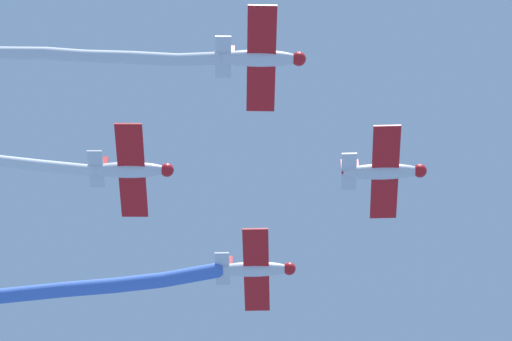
{
  "coord_description": "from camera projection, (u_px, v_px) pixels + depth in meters",
  "views": [
    {
      "loc": [
        -32.81,
        13.85,
        4.19
      ],
      "look_at": [
        1.23,
        -4.53,
        56.01
      ],
      "focal_mm": 80.7,
      "sensor_mm": 36.0,
      "label": 1
    }
  ],
  "objects": [
    {
      "name": "airplane_right_wing",
      "position": [
        261.0,
        58.0,
        60.72
      ],
      "size": [
        6.45,
        5.03,
        1.64
      ],
      "rotation": [
        0.0,
        0.0,
        4.23
      ],
      "color": "white"
    },
    {
      "name": "smoke_trail_right_wing",
      "position": [
        45.0,
        56.0,
        60.5
      ],
      "size": [
        9.1,
        16.67,
        1.49
      ],
      "color": "white"
    },
    {
      "name": "airplane_left_wing",
      "position": [
        256.0,
        269.0,
        68.69
      ],
      "size": [
        6.39,
        5.02,
        1.64
      ],
      "rotation": [
        0.0,
        0.0,
        4.2
      ],
      "color": "white"
    },
    {
      "name": "smoke_trail_left_wing",
      "position": [
        63.0,
        290.0,
        68.25
      ],
      "size": [
        10.88,
        16.36,
        2.84
      ],
      "color": "#4C75DB"
    },
    {
      "name": "airplane_lead",
      "position": [
        384.0,
        171.0,
        64.82
      ],
      "size": [
        6.38,
        5.03,
        1.64
      ],
      "rotation": [
        0.0,
        0.0,
        4.19
      ],
      "color": "white"
    },
    {
      "name": "airplane_slot",
      "position": [
        131.0,
        170.0,
        64.51
      ],
      "size": [
        6.43,
        5.02,
        1.64
      ],
      "rotation": [
        0.0,
        0.0,
        4.22
      ],
      "color": "white"
    }
  ]
}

